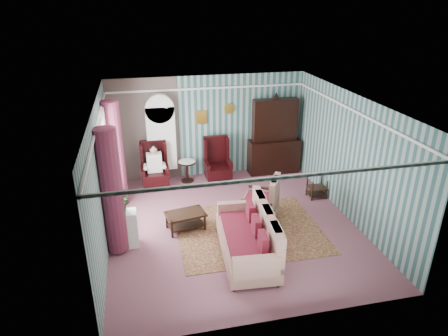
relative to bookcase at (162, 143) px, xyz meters
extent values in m
plane|color=#8D5263|center=(1.35, -2.84, -1.12)|extent=(6.00, 6.00, 0.00)
cube|color=#356160|center=(1.35, 0.16, 0.33)|extent=(5.50, 0.02, 2.90)
cube|color=#356160|center=(1.35, -5.84, 0.33)|extent=(5.50, 0.02, 2.90)
cube|color=#356160|center=(-1.40, -2.84, 0.33)|extent=(0.02, 6.00, 2.90)
cube|color=#356160|center=(4.10, -2.84, 0.33)|extent=(0.02, 6.00, 2.90)
cube|color=white|center=(1.35, -2.84, 1.78)|extent=(5.50, 6.00, 0.02)
cube|color=#8E4853|center=(-0.45, 0.15, 0.33)|extent=(1.90, 0.01, 2.90)
cube|color=white|center=(1.35, -2.84, 1.43)|extent=(5.50, 6.00, 0.05)
cube|color=white|center=(-1.37, -2.24, 0.43)|extent=(0.04, 1.50, 1.90)
cylinder|color=brown|center=(-1.20, -3.29, 0.23)|extent=(0.44, 0.44, 2.60)
cylinder|color=brown|center=(-1.20, -1.19, 0.23)|extent=(0.44, 0.44, 2.60)
cube|color=gold|center=(1.15, 0.13, 0.63)|extent=(0.30, 0.03, 0.38)
cube|color=silver|center=(0.00, 0.00, 0.00)|extent=(0.80, 0.28, 2.24)
cube|color=black|center=(3.25, -0.12, 0.06)|extent=(1.50, 0.56, 2.36)
cube|color=black|center=(-0.25, -0.39, -0.50)|extent=(0.76, 0.80, 1.25)
cube|color=black|center=(1.50, -0.39, -0.50)|extent=(0.76, 0.80, 1.25)
cylinder|color=black|center=(0.65, -0.24, -0.82)|extent=(0.50, 0.50, 0.60)
cube|color=black|center=(3.82, -1.94, -0.85)|extent=(0.45, 0.38, 0.54)
cube|color=white|center=(-1.05, -3.14, -0.72)|extent=(0.55, 0.35, 0.80)
cube|color=#4C1922|center=(1.65, -3.14, -1.11)|extent=(3.20, 2.60, 0.01)
cube|color=beige|center=(1.32, -4.09, -0.60)|extent=(1.16, 2.24, 1.04)
cube|color=#C0B594|center=(2.05, -2.64, -0.63)|extent=(1.08, 1.13, 0.98)
cube|color=black|center=(0.27, -2.77, -0.91)|extent=(0.95, 0.69, 0.41)
imported|color=#1D531A|center=(-1.07, -3.27, -0.09)|extent=(0.47, 0.43, 0.45)
imported|color=#264D18|center=(-1.03, -3.05, -0.06)|extent=(0.36, 0.33, 0.52)
imported|color=#244D18|center=(-1.07, -3.06, -0.12)|extent=(0.29, 0.29, 0.39)
camera|label=1|loc=(-0.56, -10.53, 3.74)|focal=32.00mm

